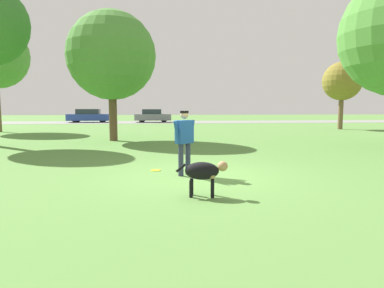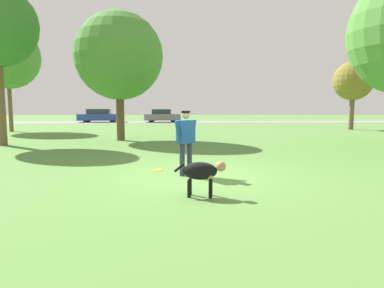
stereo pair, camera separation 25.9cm
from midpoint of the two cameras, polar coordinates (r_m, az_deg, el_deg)
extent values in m
plane|color=#56843D|center=(8.51, 0.27, -5.36)|extent=(120.00, 120.00, 0.00)
cube|color=gray|center=(37.15, -3.82, 3.66)|extent=(120.00, 6.00, 0.01)
cylinder|color=#2D334C|center=(8.64, -1.54, -2.47)|extent=(0.18, 0.18, 0.81)
cylinder|color=#2D334C|center=(8.46, -2.74, -2.66)|extent=(0.18, 0.18, 0.81)
cube|color=#1E4C93|center=(8.47, -2.16, 2.05)|extent=(0.49, 0.47, 0.57)
cylinder|color=#1E4C93|center=(8.65, -0.95, 2.14)|extent=(0.21, 0.21, 0.58)
cylinder|color=#1E4C93|center=(8.29, -3.41, 1.95)|extent=(0.21, 0.21, 0.58)
sphere|color=tan|center=(8.45, -2.17, 4.89)|extent=(0.28, 0.28, 0.20)
cylinder|color=black|center=(8.45, -2.17, 5.37)|extent=(0.30, 0.30, 0.06)
ellipsoid|color=black|center=(6.53, 0.53, -4.50)|extent=(0.69, 0.43, 0.34)
ellipsoid|color=tan|center=(6.54, 2.10, -5.03)|extent=(0.22, 0.26, 0.19)
sphere|color=tan|center=(6.51, 4.00, -3.71)|extent=(0.22, 0.22, 0.19)
cylinder|color=black|center=(6.69, 2.31, -7.17)|extent=(0.08, 0.08, 0.33)
cylinder|color=black|center=(6.51, 2.28, -7.56)|extent=(0.08, 0.08, 0.33)
cylinder|color=black|center=(6.71, -1.18, -7.13)|extent=(0.08, 0.08, 0.33)
cylinder|color=black|center=(6.53, -1.30, -7.51)|extent=(0.08, 0.08, 0.33)
cylinder|color=black|center=(6.56, -3.00, -4.02)|extent=(0.21, 0.08, 0.18)
cylinder|color=yellow|center=(9.28, -6.86, -4.36)|extent=(0.26, 0.26, 0.02)
torus|color=yellow|center=(9.28, -6.86, -4.36)|extent=(0.26, 0.26, 0.02)
cylinder|color=brown|center=(17.59, -13.44, 4.72)|extent=(0.40, 0.40, 2.57)
sphere|color=#4C8938|center=(17.76, -13.69, 14.14)|extent=(4.33, 4.33, 4.33)
cylinder|color=brown|center=(27.95, 23.29, 4.85)|extent=(0.35, 0.35, 2.51)
sphere|color=olive|center=(28.01, 23.50, 9.59)|extent=(2.85, 2.85, 2.85)
cube|color=#284293|center=(38.31, -16.87, 4.28)|extent=(4.66, 1.89, 0.69)
cube|color=#232D38|center=(38.32, -17.10, 5.19)|extent=(2.44, 1.57, 0.54)
cylinder|color=black|center=(38.85, -14.66, 3.99)|extent=(0.57, 0.22, 0.56)
cylinder|color=black|center=(37.37, -14.96, 3.90)|extent=(0.57, 0.22, 0.56)
cylinder|color=black|center=(39.31, -18.66, 3.89)|extent=(0.57, 0.22, 0.56)
cylinder|color=black|center=(37.85, -19.11, 3.79)|extent=(0.57, 0.22, 0.56)
cube|color=slate|center=(37.05, -6.71, 4.47)|extent=(3.86, 1.71, 0.67)
cube|color=#232D38|center=(37.04, -6.90, 5.38)|extent=(2.01, 1.47, 0.51)
cylinder|color=black|center=(37.78, -4.91, 4.17)|extent=(0.63, 0.20, 0.63)
cylinder|color=black|center=(36.31, -4.91, 4.08)|extent=(0.63, 0.20, 0.63)
cylinder|color=black|center=(37.85, -8.43, 4.13)|extent=(0.63, 0.20, 0.63)
cylinder|color=black|center=(36.38, -8.56, 4.04)|extent=(0.63, 0.20, 0.63)
camera|label=1|loc=(0.13, -90.99, -0.11)|focal=32.00mm
camera|label=2|loc=(0.13, 89.01, 0.11)|focal=32.00mm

